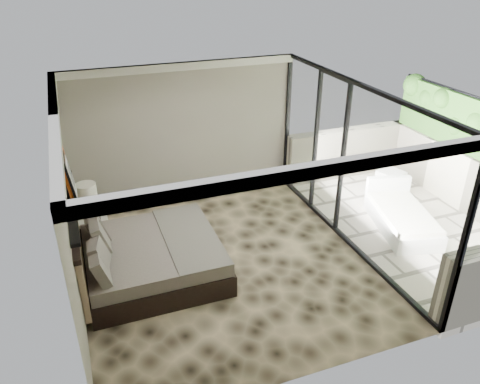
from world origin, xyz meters
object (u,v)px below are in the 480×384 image
object	(u,v)px
ottoman	(390,181)
nightstand	(93,229)
lounger	(401,217)
table_lamp	(87,196)
bed	(146,257)

from	to	relation	value
ottoman	nightstand	bearing A→B (deg)	178.36
ottoman	lounger	size ratio (longest dim) A/B	0.25
ottoman	table_lamp	bearing A→B (deg)	178.52
table_lamp	ottoman	xyz separation A→B (m)	(6.10, -0.16, -0.69)
ottoman	lounger	bearing A→B (deg)	-118.46
bed	ottoman	bearing A→B (deg)	11.72
bed	nightstand	distance (m)	1.47
nightstand	table_lamp	distance (m)	0.66
nightstand	table_lamp	world-z (taller)	table_lamp
bed	ottoman	size ratio (longest dim) A/B	4.61
bed	ottoman	xyz separation A→B (m)	(5.39, 1.12, -0.12)
bed	nightstand	bearing A→B (deg)	118.39
nightstand	lounger	bearing A→B (deg)	8.25
bed	lounger	size ratio (longest dim) A/B	1.14
lounger	ottoman	bearing A→B (deg)	76.54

